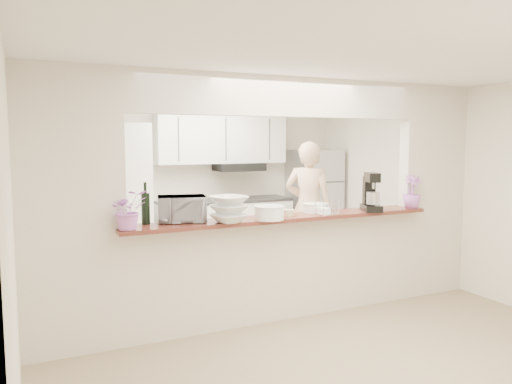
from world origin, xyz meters
TOP-DOWN VIEW (x-y plane):
  - floor at (0.00, 0.00)m, footprint 6.00×6.00m
  - tile_overlay at (0.00, 1.55)m, footprint 5.00×2.90m
  - partition at (0.00, 0.00)m, footprint 5.00×0.15m
  - bar_counter at (0.00, -0.00)m, footprint 3.40×0.38m
  - kitchen_cabinets at (-0.19, 2.72)m, footprint 3.15×0.62m
  - refrigerator at (2.05, 2.65)m, footprint 0.75×0.70m
  - flower_left at (-1.60, -0.15)m, footprint 0.34×0.30m
  - wine_bottle_a at (-1.40, 0.07)m, footprint 0.08×0.08m
  - wine_bottle_b at (-1.40, 0.07)m, footprint 0.08×0.08m
  - toaster_oven at (-1.06, 0.05)m, footprint 0.51×0.40m
  - serving_bowls at (-0.67, -0.17)m, footprint 0.41×0.41m
  - plate_stack_a at (-0.25, -0.19)m, footprint 0.30×0.30m
  - plate_stack_b at (0.42, 0.03)m, footprint 0.28×0.28m
  - red_bowl at (-0.15, -0.03)m, footprint 0.17×0.17m
  - tan_bowl at (0.05, -0.03)m, footprint 0.13×0.13m
  - utensil_caddy at (0.45, -0.15)m, footprint 0.25×0.17m
  - stand_mixer at (1.03, -0.14)m, footprint 0.28×0.33m
  - flower_right at (1.60, -0.15)m, footprint 0.26×0.26m
  - person at (1.20, 1.44)m, footprint 0.79×0.78m

SIDE VIEW (x-z plane):
  - floor at x=0.00m, z-range 0.00..0.00m
  - tile_overlay at x=0.00m, z-range 0.00..0.01m
  - bar_counter at x=0.00m, z-range 0.03..1.12m
  - refrigerator at x=2.05m, z-range 0.00..1.70m
  - person at x=1.20m, z-range 0.00..1.84m
  - kitchen_cabinets at x=-0.19m, z-range -0.15..2.10m
  - tan_bowl at x=0.05m, z-range 1.09..1.15m
  - red_bowl at x=-0.15m, z-range 1.09..1.17m
  - plate_stack_b at x=0.42m, z-range 1.09..1.19m
  - plate_stack_a at x=-0.25m, z-range 1.09..1.23m
  - utensil_caddy at x=0.45m, z-range 1.07..1.29m
  - serving_bowls at x=-0.67m, z-range 1.09..1.34m
  - toaster_oven at x=-1.06m, z-range 1.09..1.34m
  - wine_bottle_b at x=-1.40m, z-range 1.05..1.42m
  - wine_bottle_a at x=-1.40m, z-range 1.05..1.44m
  - flower_left at x=-1.60m, z-range 1.09..1.44m
  - stand_mixer at x=1.03m, z-range 1.07..1.49m
  - flower_right at x=1.60m, z-range 1.09..1.47m
  - partition at x=0.00m, z-range 0.23..2.73m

